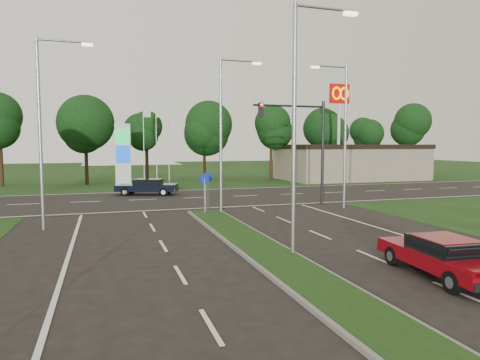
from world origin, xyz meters
name	(u,v)px	position (x,y,z in m)	size (l,w,h in m)	color
ground	(372,325)	(0.00, 0.00, 0.00)	(160.00, 160.00, 0.00)	black
verge_far	(145,173)	(0.00, 55.00, 0.00)	(160.00, 50.00, 0.02)	black
cross_road	(183,198)	(0.00, 24.00, 0.00)	(160.00, 12.00, 0.02)	black
median_kerb	(296,272)	(0.00, 4.00, 0.06)	(2.00, 26.00, 0.12)	slate
commercial_building	(350,162)	(22.00, 36.00, 2.00)	(16.00, 9.00, 4.00)	gray
streetlight_median_near	(299,116)	(1.00, 6.00, 5.08)	(2.53, 0.22, 9.00)	gray
streetlight_median_far	(224,127)	(1.00, 16.00, 5.08)	(2.53, 0.22, 9.00)	gray
streetlight_left_far	(44,123)	(-8.30, 14.00, 5.08)	(2.53, 0.22, 9.00)	gray
streetlight_right_far	(343,129)	(8.80, 16.00, 5.08)	(2.53, 0.22, 9.00)	gray
traffic_signal	(305,136)	(7.19, 18.00, 4.65)	(5.10, 0.42, 7.00)	black
median_signs	(206,185)	(0.00, 16.40, 1.71)	(1.16, 1.76, 2.38)	gray
gas_pylon	(125,154)	(-3.79, 33.05, 3.20)	(5.80, 1.26, 8.00)	silver
mcdonalds_sign	(339,107)	(18.00, 31.97, 7.99)	(2.20, 0.47, 10.40)	silver
treeline_far	(158,120)	(0.10, 39.93, 6.83)	(6.00, 6.00, 9.90)	black
red_sedan	(444,255)	(4.23, 2.42, 0.66)	(2.17, 4.58, 1.23)	maroon
navy_sedan	(147,186)	(-2.39, 27.04, 0.71)	(5.15, 3.42, 1.31)	black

